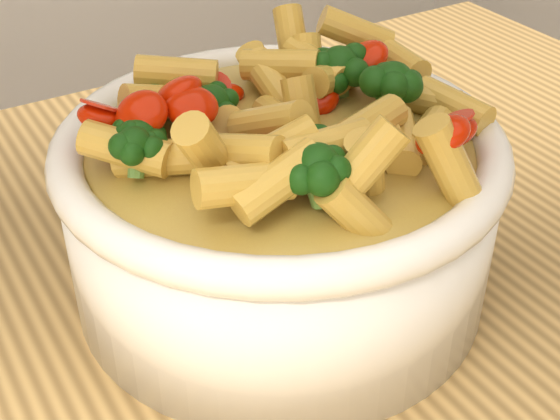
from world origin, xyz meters
TOP-DOWN VIEW (x-y plane):
  - serving_bowl at (0.11, 0.05)m, footprint 0.28×0.28m
  - pasta_salad at (0.11, 0.05)m, footprint 0.22×0.22m

SIDE VIEW (x-z plane):
  - serving_bowl at x=0.11m, z-range 0.90..1.02m
  - pasta_salad at x=0.11m, z-range 1.01..1.06m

